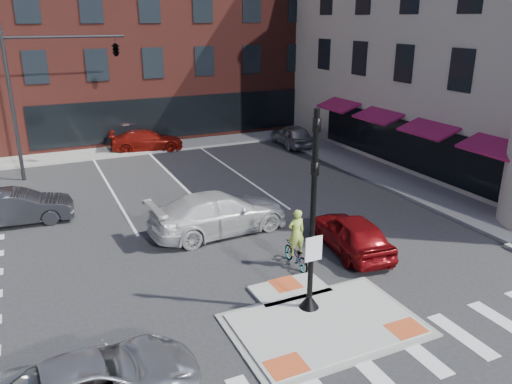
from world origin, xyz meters
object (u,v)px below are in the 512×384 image
bg_car_dark (17,207)px  cyclist (296,247)px  bg_car_red (147,140)px  white_pickup (219,213)px  bg_car_silver (292,135)px  silver_suv (96,383)px  red_sedan (351,233)px

bg_car_dark → cyclist: 12.17m
bg_car_dark → bg_car_red: bearing=-33.2°
white_pickup → bg_car_silver: bearing=-44.8°
silver_suv → red_sedan: red_sedan is taller
red_sedan → bg_car_silver: bearing=-104.1°
cyclist → bg_car_silver: bearing=-116.9°
white_pickup → bg_car_silver: white_pickup is taller
silver_suv → cyclist: cyclist is taller
red_sedan → white_pickup: white_pickup is taller
bg_car_red → cyclist: size_ratio=2.18×
white_pickup → cyclist: size_ratio=2.68×
silver_suv → bg_car_dark: 12.53m
silver_suv → red_sedan: bearing=-69.8°
bg_car_red → red_sedan: bearing=-158.8°
silver_suv → white_pickup: bearing=-40.0°
bg_car_silver → cyclist: 17.60m
red_sedan → bg_car_dark: size_ratio=0.95×
silver_suv → cyclist: bearing=-64.2°
bg_car_dark → cyclist: cyclist is taller
red_sedan → bg_car_dark: bg_car_dark is taller
bg_car_dark → bg_car_red: bg_car_dark is taller
red_sedan → bg_car_red: red_sedan is taller
red_sedan → bg_car_silver: (5.92, 15.28, 0.01)m
silver_suv → bg_car_dark: bearing=3.6°
bg_car_silver → bg_car_red: size_ratio=0.93×
bg_car_silver → bg_car_red: 9.80m
white_pickup → bg_car_silver: size_ratio=1.33×
red_sedan → cyclist: bearing=11.3°
bg_car_silver → cyclist: bearing=66.7°
cyclist → bg_car_red: bearing=-85.5°
red_sedan → white_pickup: 5.37m
red_sedan → bg_car_red: 18.57m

